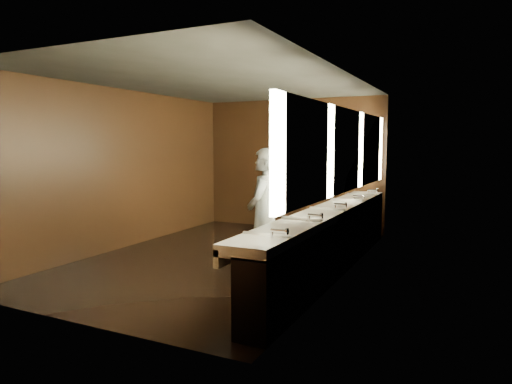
# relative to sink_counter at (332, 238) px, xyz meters

# --- Properties ---
(floor) EXTENTS (6.00, 6.00, 0.00)m
(floor) POSITION_rel_sink_counter_xyz_m (-1.79, 0.00, -0.50)
(floor) COLOR black
(floor) RESTS_ON ground
(ceiling) EXTENTS (4.00, 6.00, 0.02)m
(ceiling) POSITION_rel_sink_counter_xyz_m (-1.79, 0.00, 2.30)
(ceiling) COLOR #2D2D2B
(ceiling) RESTS_ON wall_back
(wall_back) EXTENTS (4.00, 0.02, 2.80)m
(wall_back) POSITION_rel_sink_counter_xyz_m (-1.79, 3.00, 0.90)
(wall_back) COLOR black
(wall_back) RESTS_ON floor
(wall_front) EXTENTS (4.00, 0.02, 2.80)m
(wall_front) POSITION_rel_sink_counter_xyz_m (-1.79, -3.00, 0.90)
(wall_front) COLOR black
(wall_front) RESTS_ON floor
(wall_left) EXTENTS (0.02, 6.00, 2.80)m
(wall_left) POSITION_rel_sink_counter_xyz_m (-3.79, 0.00, 0.90)
(wall_left) COLOR black
(wall_left) RESTS_ON floor
(wall_right) EXTENTS (0.02, 6.00, 2.80)m
(wall_right) POSITION_rel_sink_counter_xyz_m (0.21, 0.00, 0.90)
(wall_right) COLOR black
(wall_right) RESTS_ON floor
(sink_counter) EXTENTS (0.55, 5.40, 1.01)m
(sink_counter) POSITION_rel_sink_counter_xyz_m (0.00, 0.00, 0.00)
(sink_counter) COLOR black
(sink_counter) RESTS_ON floor
(mirror_band) EXTENTS (0.06, 5.03, 1.15)m
(mirror_band) POSITION_rel_sink_counter_xyz_m (0.19, -0.00, 1.25)
(mirror_band) COLOR #FDF7C3
(mirror_band) RESTS_ON wall_right
(person) EXTENTS (0.51, 0.70, 1.79)m
(person) POSITION_rel_sink_counter_xyz_m (-0.68, -0.87, 0.40)
(person) COLOR #88A9CB
(person) RESTS_ON floor
(trash_bin) EXTENTS (0.47, 0.47, 0.61)m
(trash_bin) POSITION_rel_sink_counter_xyz_m (-0.22, -1.88, -0.19)
(trash_bin) COLOR black
(trash_bin) RESTS_ON floor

